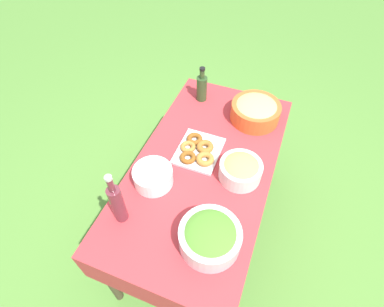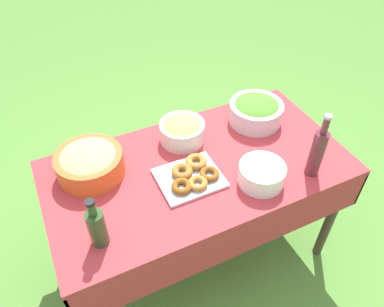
# 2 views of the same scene
# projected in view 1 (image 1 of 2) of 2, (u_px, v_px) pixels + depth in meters

# --- Properties ---
(ground_plane) EXTENTS (14.00, 14.00, 0.00)m
(ground_plane) POSITION_uv_depth(u_px,v_px,m) (201.00, 225.00, 2.24)
(ground_plane) COLOR #568C38
(picnic_table) EXTENTS (1.43, 0.75, 0.74)m
(picnic_table) POSITION_uv_depth(u_px,v_px,m) (204.00, 175.00, 1.76)
(picnic_table) COLOR #B73338
(picnic_table) RESTS_ON ground_plane
(salad_bowl) EXTENTS (0.28, 0.28, 0.13)m
(salad_bowl) POSITION_uv_depth(u_px,v_px,m) (210.00, 236.00, 1.33)
(salad_bowl) COLOR silver
(salad_bowl) RESTS_ON picnic_table
(pasta_bowl) EXTENTS (0.31, 0.31, 0.13)m
(pasta_bowl) POSITION_uv_depth(u_px,v_px,m) (256.00, 110.00, 1.86)
(pasta_bowl) COLOR #E05B28
(pasta_bowl) RESTS_ON picnic_table
(donut_platter) EXTENTS (0.29, 0.25, 0.05)m
(donut_platter) POSITION_uv_depth(u_px,v_px,m) (198.00, 150.00, 1.72)
(donut_platter) COLOR silver
(donut_platter) RESTS_ON picnic_table
(plate_stack) EXTENTS (0.21, 0.21, 0.10)m
(plate_stack) POSITION_uv_depth(u_px,v_px,m) (153.00, 176.00, 1.56)
(plate_stack) COLOR white
(plate_stack) RESTS_ON picnic_table
(olive_oil_bottle) EXTENTS (0.07, 0.07, 0.25)m
(olive_oil_bottle) POSITION_uv_depth(u_px,v_px,m) (202.00, 87.00, 1.97)
(olive_oil_bottle) COLOR #2D4723
(olive_oil_bottle) RESTS_ON picnic_table
(wine_bottle) EXTENTS (0.06, 0.06, 0.33)m
(wine_bottle) POSITION_uv_depth(u_px,v_px,m) (117.00, 203.00, 1.37)
(wine_bottle) COLOR maroon
(wine_bottle) RESTS_ON picnic_table
(fruit_bowl) EXTENTS (0.23, 0.23, 0.12)m
(fruit_bowl) POSITION_uv_depth(u_px,v_px,m) (241.00, 169.00, 1.58)
(fruit_bowl) COLOR silver
(fruit_bowl) RESTS_ON picnic_table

